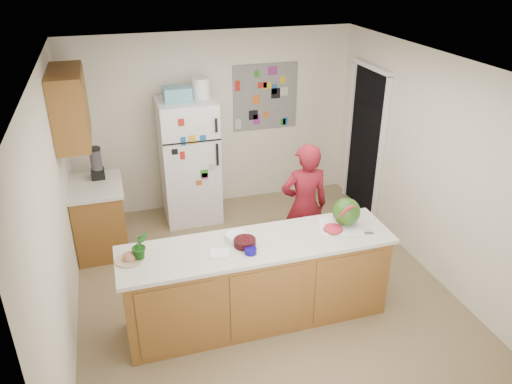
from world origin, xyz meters
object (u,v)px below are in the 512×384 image
object	(u,v)px
person	(304,206)
watermelon	(346,212)
cherry_bowl	(245,242)
refrigerator	(189,161)

from	to	relation	value
person	watermelon	size ratio (longest dim) A/B	5.47
watermelon	cherry_bowl	distance (m)	1.10
person	cherry_bowl	xyz separation A→B (m)	(-0.95, -0.83, 0.18)
person	watermelon	xyz separation A→B (m)	(0.14, -0.75, 0.30)
person	watermelon	distance (m)	0.82
cherry_bowl	person	bearing A→B (deg)	41.31
watermelon	cherry_bowl	size ratio (longest dim) A/B	1.34
refrigerator	person	size ratio (longest dim) A/B	1.10
person	cherry_bowl	world-z (taller)	person
refrigerator	watermelon	world-z (taller)	refrigerator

